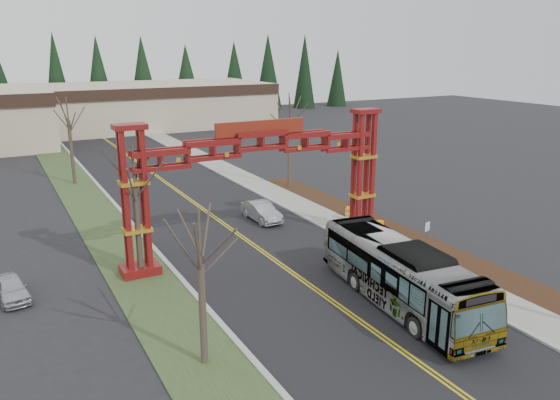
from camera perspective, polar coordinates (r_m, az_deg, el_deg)
road at (r=42.05m, az=-6.18°, el=-2.31°), size 12.00×110.00×0.02m
lane_line_left at (r=42.00m, az=-6.33°, el=-2.31°), size 0.12×100.00×0.01m
lane_line_right at (r=42.09m, az=-6.03°, el=-2.26°), size 0.12×100.00×0.01m
curb_right at (r=44.57m, az=1.15°, el=-1.08°), size 0.30×110.00×0.15m
sidewalk_right at (r=45.28m, az=2.75°, el=-0.83°), size 2.60×110.00×0.14m
landscape_strip at (r=35.84m, az=18.95°, el=-6.27°), size 2.60×50.00×0.12m
grass_median at (r=39.92m, az=-16.88°, el=-3.87°), size 4.00×110.00×0.08m
curb_left at (r=40.27m, az=-14.31°, el=-3.45°), size 0.30×110.00×0.15m
gateway_arch at (r=34.32m, az=-2.01°, el=3.98°), size 18.20×1.60×8.90m
retail_building_east at (r=95.86m, az=-13.32°, el=9.66°), size 38.00×20.30×7.00m
conifer_treeline at (r=105.43m, az=-20.41°, el=11.25°), size 116.10×5.60×13.00m
transit_bus at (r=28.98m, az=12.48°, el=-7.60°), size 4.06×12.25×3.35m
silver_sedan at (r=42.04m, az=-1.96°, el=-1.21°), size 1.67×4.43×1.44m
parked_car_near_a at (r=32.57m, az=-26.26°, el=-8.28°), size 1.93×3.76×1.22m
bare_tree_median_near at (r=22.19m, az=-8.33°, el=-5.85°), size 3.06×3.06×6.91m
bare_tree_median_mid at (r=31.61m, az=-14.95°, el=1.51°), size 3.38×3.38×7.75m
bare_tree_median_far at (r=55.95m, az=-21.24°, el=7.70°), size 3.36×3.36×8.43m
bare_tree_right_far at (r=51.26m, az=0.99°, el=8.21°), size 3.32×3.32×8.49m
street_sign at (r=36.34m, az=15.12°, el=-3.17°), size 0.47×0.18×2.13m
barrel_south at (r=39.55m, az=10.38°, el=-2.88°), size 0.56×0.56×1.04m
barrel_mid at (r=42.18m, az=7.19°, el=-1.56°), size 0.56×0.56×1.03m
barrel_north at (r=43.11m, az=7.23°, el=-1.28°), size 0.48×0.48×0.88m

